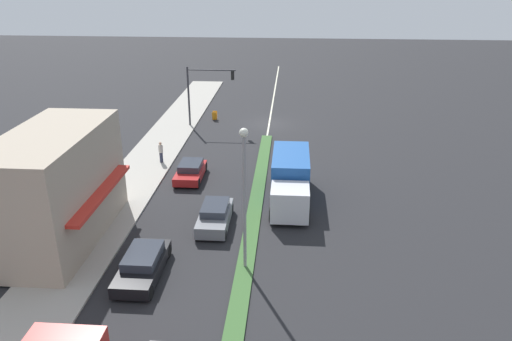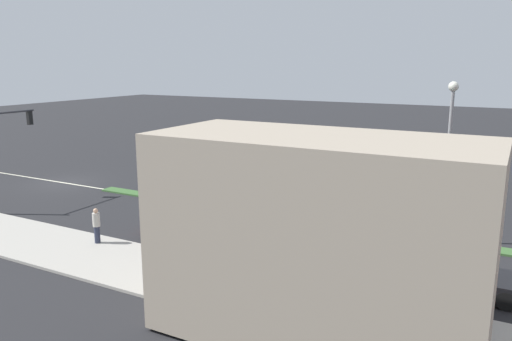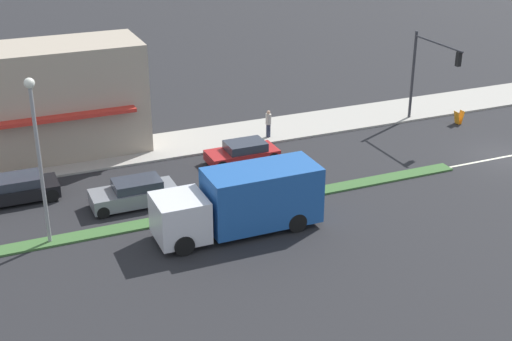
{
  "view_description": "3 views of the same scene",
  "coord_description": "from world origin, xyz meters",
  "px_view_note": "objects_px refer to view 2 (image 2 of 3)",
  "views": [
    {
      "loc": [
        -2.15,
        46.77,
        14.34
      ],
      "look_at": [
        0.12,
        15.9,
        1.57
      ],
      "focal_mm": 35.0,
      "sensor_mm": 36.0,
      "label": 1
    },
    {
      "loc": [
        23.62,
        27.98,
        8.27
      ],
      "look_at": [
        -0.86,
        14.84,
        2.25
      ],
      "focal_mm": 35.0,
      "sensor_mm": 36.0,
      "label": 2
    },
    {
      "loc": [
        -28.61,
        27.56,
        15.4
      ],
      "look_at": [
        -0.15,
        15.42,
        1.85
      ],
      "focal_mm": 50.0,
      "sensor_mm": 36.0,
      "label": 3
    }
  ],
  "objects_px": {
    "suv_grey": "(337,229)",
    "hatchback_red": "(184,225)",
    "suv_black": "(451,274)",
    "street_lamp": "(449,142)",
    "delivery_truck": "(299,183)",
    "pedestrian": "(97,225)"
  },
  "relations": [
    {
      "from": "suv_grey",
      "to": "hatchback_red",
      "type": "bearing_deg",
      "value": -67.61
    },
    {
      "from": "pedestrian",
      "to": "suv_grey",
      "type": "height_order",
      "value": "pedestrian"
    },
    {
      "from": "pedestrian",
      "to": "delivery_truck",
      "type": "xyz_separation_m",
      "value": [
        -10.06,
        5.71,
        0.48
      ]
    },
    {
      "from": "street_lamp",
      "to": "suv_black",
      "type": "bearing_deg",
      "value": 11.88
    },
    {
      "from": "delivery_truck",
      "to": "street_lamp",
      "type": "bearing_deg",
      "value": 75.05
    },
    {
      "from": "pedestrian",
      "to": "suv_grey",
      "type": "xyz_separation_m",
      "value": [
        -5.66,
        9.6,
        -0.36
      ]
    },
    {
      "from": "street_lamp",
      "to": "hatchback_red",
      "type": "bearing_deg",
      "value": -65.84
    },
    {
      "from": "pedestrian",
      "to": "street_lamp",
      "type": "bearing_deg",
      "value": 119.4
    },
    {
      "from": "pedestrian",
      "to": "suv_grey",
      "type": "distance_m",
      "value": 11.15
    },
    {
      "from": "street_lamp",
      "to": "hatchback_red",
      "type": "distance_m",
      "value": 12.91
    },
    {
      "from": "delivery_truck",
      "to": "suv_black",
      "type": "xyz_separation_m",
      "value": [
        7.2,
        9.29,
        -0.85
      ]
    },
    {
      "from": "suv_grey",
      "to": "suv_black",
      "type": "relative_size",
      "value": 0.91
    },
    {
      "from": "street_lamp",
      "to": "hatchback_red",
      "type": "xyz_separation_m",
      "value": [
        5.0,
        -11.14,
        -4.18
      ]
    },
    {
      "from": "pedestrian",
      "to": "delivery_truck",
      "type": "distance_m",
      "value": 11.58
    },
    {
      "from": "delivery_truck",
      "to": "suv_grey",
      "type": "xyz_separation_m",
      "value": [
        4.4,
        3.89,
        -0.84
      ]
    },
    {
      "from": "pedestrian",
      "to": "hatchback_red",
      "type": "xyz_separation_m",
      "value": [
        -2.86,
        2.8,
        -0.39
      ]
    },
    {
      "from": "street_lamp",
      "to": "suv_grey",
      "type": "distance_m",
      "value": 6.4
    },
    {
      "from": "delivery_truck",
      "to": "hatchback_red",
      "type": "xyz_separation_m",
      "value": [
        7.2,
        -2.91,
        -0.87
      ]
    },
    {
      "from": "hatchback_red",
      "to": "delivery_truck",
      "type": "bearing_deg",
      "value": 158.03
    },
    {
      "from": "delivery_truck",
      "to": "suv_black",
      "type": "height_order",
      "value": "delivery_truck"
    },
    {
      "from": "suv_black",
      "to": "hatchback_red",
      "type": "height_order",
      "value": "suv_black"
    },
    {
      "from": "suv_grey",
      "to": "hatchback_red",
      "type": "distance_m",
      "value": 7.35
    }
  ]
}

